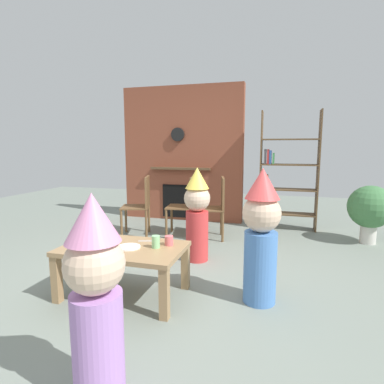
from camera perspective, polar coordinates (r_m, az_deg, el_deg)
The scene contains 20 objects.
ground_plane at distance 3.28m, azimuth -4.60°, elevation -15.73°, with size 12.00×12.00×0.00m, color gray.
brick_fireplace_feature at distance 5.67m, azimuth -1.77°, elevation 6.88°, with size 2.20×0.28×2.40m.
bookshelf at distance 5.22m, azimuth 16.46°, elevation 2.86°, with size 0.90×0.28×1.90m.
coffee_table at distance 2.89m, azimuth -12.50°, elevation -11.08°, with size 1.08×0.65×0.46m.
paper_cup_near_left at distance 3.11m, azimuth -15.99°, elevation -7.38°, with size 0.07×0.07×0.11m, color #F2CC4C.
paper_cup_near_right at distance 2.76m, azimuth -6.68°, elevation -9.08°, with size 0.07×0.07×0.11m, color #8CD18C.
paper_cup_center at distance 3.04m, azimuth -18.26°, elevation -7.86°, with size 0.07×0.07×0.10m, color silver.
paper_cup_far_left at distance 2.66m, azimuth -15.85°, elevation -10.21°, with size 0.08×0.08×0.09m, color #E5666B.
paper_cup_far_right at distance 2.83m, azimuth -4.26°, elevation -8.90°, with size 0.08×0.08×0.09m, color #E5666B.
paper_plate_front at distance 2.82m, azimuth -11.57°, elevation -9.88°, with size 0.21×0.21×0.01m, color white.
paper_plate_rear at distance 2.88m, azimuth -18.65°, elevation -9.78°, with size 0.17×0.17×0.01m, color white.
birthday_cake_slice at distance 2.98m, azimuth -14.02°, elevation -8.37°, with size 0.10×0.10×0.07m, color pink.
table_fork at distance 2.97m, azimuth -8.41°, elevation -8.90°, with size 0.15×0.02×0.01m, color silver.
child_with_cone_hat at distance 1.73m, azimuth -17.26°, elevation -17.57°, with size 0.31×0.31×1.12m.
child_in_pink at distance 2.70m, azimuth 12.58°, elevation -7.34°, with size 0.32×0.32×1.16m.
child_by_the_chairs at distance 3.62m, azimuth 0.94°, elevation -3.68°, with size 0.30×0.30×1.10m.
dining_chair_left at distance 4.71m, azimuth -9.30°, elevation -1.87°, with size 0.50×0.50×0.90m.
dining_chair_middle at distance 4.63m, azimuth -1.00°, elevation -1.93°, with size 0.45×0.45×0.90m.
dining_chair_right at distance 4.52m, azimuth 4.48°, elevation -2.21°, with size 0.48×0.48×0.90m.
potted_plant_tall at distance 4.93m, azimuth 29.95°, elevation -2.60°, with size 0.59×0.59×0.81m.
Camera 1 is at (1.06, -2.80, 1.34)m, focal length 28.99 mm.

